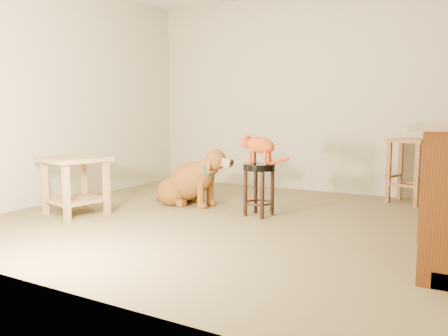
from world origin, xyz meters
The scene contains 7 objects.
floor centered at (0.00, 0.00, 0.00)m, with size 4.50×4.00×0.01m, color brown.
room_shell centered at (0.00, 0.00, 1.68)m, with size 4.54×4.04×2.62m.
padded_stool centered at (0.09, 0.28, 0.37)m, with size 0.32×0.32×0.52m.
wood_stool centered at (1.30, 1.70, 0.38)m, with size 0.49×0.49×0.74m.
side_table centered at (-1.54, -0.57, 0.38)m, with size 0.67×0.67×0.58m.
golden_retriever centered at (-0.81, 0.39, 0.26)m, with size 1.08×0.55×0.68m.
tabby_kitten centered at (0.08, 0.28, 0.70)m, with size 0.53×0.19×0.33m.
Camera 1 is at (1.86, -3.63, 0.98)m, focal length 35.00 mm.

